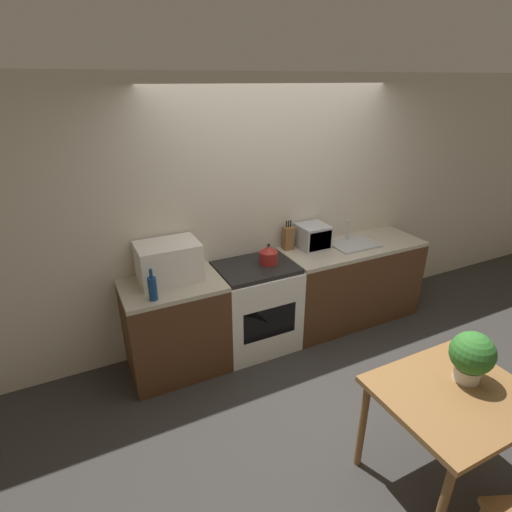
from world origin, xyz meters
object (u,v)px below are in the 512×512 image
object	(u,v)px
bottle	(153,288)
toaster_oven	(313,237)
dining_table	(453,404)
kettle	(269,255)
stove_range	(256,306)
microwave	(169,261)

from	to	relation	value
bottle	toaster_oven	bearing A→B (deg)	11.20
dining_table	kettle	bearing A→B (deg)	98.83
stove_range	dining_table	xyz separation A→B (m)	(0.43, -1.93, 0.22)
toaster_oven	dining_table	size ratio (longest dim) A/B	0.32
kettle	dining_table	distance (m)	1.98
stove_range	microwave	size ratio (longest dim) A/B	1.69
microwave	toaster_oven	world-z (taller)	microwave
dining_table	bottle	bearing A→B (deg)	130.23
toaster_oven	dining_table	bearing A→B (deg)	-98.22
stove_range	toaster_oven	size ratio (longest dim) A/B	3.00
toaster_oven	kettle	bearing A→B (deg)	-166.60
kettle	toaster_oven	size ratio (longest dim) A/B	0.69
stove_range	dining_table	distance (m)	1.99
stove_range	microwave	xyz separation A→B (m)	(-0.80, 0.10, 0.62)
kettle	dining_table	bearing A→B (deg)	-81.17
kettle	bottle	size ratio (longest dim) A/B	0.75
bottle	dining_table	distance (m)	2.28
microwave	toaster_oven	size ratio (longest dim) A/B	1.78
kettle	toaster_oven	xyz separation A→B (m)	(0.60, 0.14, 0.04)
microwave	toaster_oven	bearing A→B (deg)	1.54
microwave	bottle	world-z (taller)	microwave
microwave	dining_table	distance (m)	2.41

